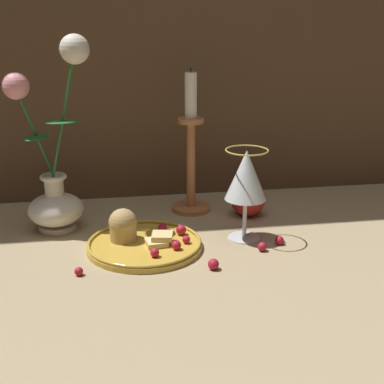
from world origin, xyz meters
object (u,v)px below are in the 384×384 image
at_px(wine_glass, 246,178).
at_px(candlestick, 191,155).
at_px(vase, 54,175).
at_px(plate_with_pastries, 141,240).
at_px(apple_beside_vase, 248,199).

bearing_deg(wine_glass, candlestick, 114.04).
height_order(vase, plate_with_pastries, vase).
relative_size(wine_glass, candlestick, 0.57).
bearing_deg(candlestick, apple_beside_vase, -24.65).
height_order(plate_with_pastries, candlestick, candlestick).
relative_size(candlestick, apple_beside_vase, 3.56).
height_order(vase, apple_beside_vase, vase).
height_order(vase, candlestick, vase).
xyz_separation_m(vase, apple_beside_vase, (0.41, 0.01, -0.08)).
relative_size(wine_glass, apple_beside_vase, 2.03).
distance_m(wine_glass, candlestick, 0.19).
xyz_separation_m(vase, candlestick, (0.29, 0.07, 0.01)).
height_order(vase, wine_glass, vase).
distance_m(vase, candlestick, 0.30).
bearing_deg(apple_beside_vase, plate_with_pastries, -151.33).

